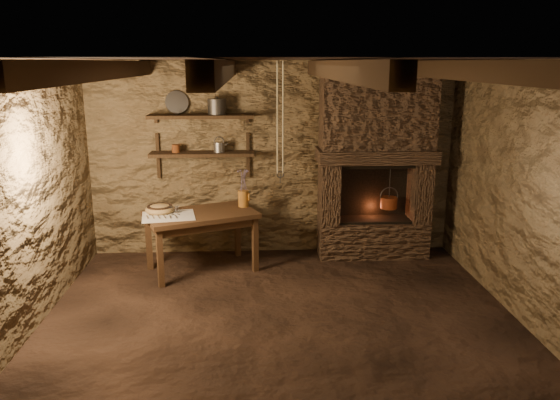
{
  "coord_description": "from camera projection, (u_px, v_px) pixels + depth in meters",
  "views": [
    {
      "loc": [
        -0.25,
        -4.7,
        2.38
      ],
      "look_at": [
        0.04,
        0.9,
        0.95
      ],
      "focal_mm": 35.0,
      "sensor_mm": 36.0,
      "label": 1
    }
  ],
  "objects": [
    {
      "name": "back_wall",
      "position": [
        272.0,
        159.0,
        6.79
      ],
      "size": [
        4.5,
        0.04,
        2.4
      ],
      "primitive_type": "cube",
      "color": "#4E3C24",
      "rests_on": "floor"
    },
    {
      "name": "beam_far_left",
      "position": [
        100.0,
        70.0,
        4.51
      ],
      "size": [
        0.14,
        3.95,
        0.16
      ],
      "primitive_type": "cube",
      "color": "black",
      "rests_on": "ceiling"
    },
    {
      "name": "hanging_ropes",
      "position": [
        280.0,
        118.0,
        5.73
      ],
      "size": [
        0.08,
        0.08,
        1.2
      ],
      "primitive_type": null,
      "color": "beige",
      "rests_on": "ceiling"
    },
    {
      "name": "wooden_bowl",
      "position": [
        160.0,
        209.0,
        6.23
      ],
      "size": [
        0.36,
        0.36,
        0.12
      ],
      "primitive_type": "ellipsoid",
      "rotation": [
        0.0,
        0.0,
        0.07
      ],
      "color": "#A78248",
      "rests_on": "work_table"
    },
    {
      "name": "iron_stockpot",
      "position": [
        217.0,
        108.0,
        6.44
      ],
      "size": [
        0.24,
        0.24,
        0.16
      ],
      "primitive_type": "cylinder",
      "rotation": [
        0.0,
        0.0,
        0.1
      ],
      "color": "#2C2A27",
      "rests_on": "shelf_upper"
    },
    {
      "name": "beam_far_right",
      "position": [
        456.0,
        70.0,
        4.66
      ],
      "size": [
        0.14,
        3.95,
        0.16
      ],
      "primitive_type": "cube",
      "color": "black",
      "rests_on": "ceiling"
    },
    {
      "name": "beam_mid_left",
      "position": [
        221.0,
        70.0,
        4.56
      ],
      "size": [
        0.14,
        3.95,
        0.16
      ],
      "primitive_type": "cube",
      "color": "black",
      "rests_on": "ceiling"
    },
    {
      "name": "drinking_glasses",
      "position": [
        171.0,
        210.0,
        6.19
      ],
      "size": [
        0.18,
        0.06,
        0.07
      ],
      "primitive_type": null,
      "color": "silver",
      "rests_on": "linen_cloth"
    },
    {
      "name": "stoneware_jug",
      "position": [
        243.0,
        191.0,
        6.46
      ],
      "size": [
        0.15,
        0.14,
        0.45
      ],
      "rotation": [
        0.0,
        0.0,
        -0.1
      ],
      "color": "#9A5C1D",
      "rests_on": "work_table"
    },
    {
      "name": "floor",
      "position": [
        281.0,
        321.0,
        5.15
      ],
      "size": [
        4.5,
        4.5,
        0.0
      ],
      "primitive_type": "plane",
      "color": "black",
      "rests_on": "ground"
    },
    {
      "name": "right_wall",
      "position": [
        527.0,
        195.0,
        4.97
      ],
      "size": [
        0.04,
        4.0,
        2.4
      ],
      "primitive_type": "cube",
      "color": "#4E3C24",
      "rests_on": "floor"
    },
    {
      "name": "linen_cloth",
      "position": [
        168.0,
        216.0,
        6.09
      ],
      "size": [
        0.64,
        0.55,
        0.01
      ],
      "primitive_type": "cube",
      "rotation": [
        0.0,
        0.0,
        0.17
      ],
      "color": "white",
      "rests_on": "work_table"
    },
    {
      "name": "left_wall",
      "position": [
        23.0,
        201.0,
        4.74
      ],
      "size": [
        0.04,
        4.0,
        2.4
      ],
      "primitive_type": "cube",
      "color": "#4E3C24",
      "rests_on": "floor"
    },
    {
      "name": "beam_mid_right",
      "position": [
        340.0,
        70.0,
        4.61
      ],
      "size": [
        0.14,
        3.95,
        0.16
      ],
      "primitive_type": "cube",
      "color": "black",
      "rests_on": "ceiling"
    },
    {
      "name": "work_table",
      "position": [
        202.0,
        239.0,
        6.32
      ],
      "size": [
        1.4,
        1.11,
        0.7
      ],
      "rotation": [
        0.0,
        0.0,
        0.38
      ],
      "color": "#382313",
      "rests_on": "floor"
    },
    {
      "name": "front_wall",
      "position": [
        301.0,
        288.0,
        2.92
      ],
      "size": [
        4.5,
        0.04,
        2.4
      ],
      "primitive_type": "cube",
      "color": "#4E3C24",
      "rests_on": "floor"
    },
    {
      "name": "ceiling",
      "position": [
        281.0,
        59.0,
        4.56
      ],
      "size": [
        4.5,
        4.0,
        0.04
      ],
      "primitive_type": "cube",
      "color": "black",
      "rests_on": "back_wall"
    },
    {
      "name": "shelf_lower",
      "position": [
        202.0,
        154.0,
        6.57
      ],
      "size": [
        1.25,
        0.3,
        0.04
      ],
      "primitive_type": "cube",
      "color": "black",
      "rests_on": "back_wall"
    },
    {
      "name": "red_pot",
      "position": [
        389.0,
        202.0,
        6.72
      ],
      "size": [
        0.24,
        0.24,
        0.54
      ],
      "rotation": [
        0.0,
        0.0,
        -0.23
      ],
      "color": "maroon",
      "rests_on": "hearth"
    },
    {
      "name": "hearth",
      "position": [
        376.0,
        159.0,
        6.63
      ],
      "size": [
        1.43,
        0.51,
        2.3
      ],
      "color": "#322319",
      "rests_on": "floor"
    },
    {
      "name": "pewter_cutlery_row",
      "position": [
        168.0,
        216.0,
        6.07
      ],
      "size": [
        0.5,
        0.26,
        0.01
      ],
      "primitive_type": null,
      "rotation": [
        0.0,
        0.0,
        0.17
      ],
      "color": "gray",
      "rests_on": "linen_cloth"
    },
    {
      "name": "rusty_tin",
      "position": [
        176.0,
        149.0,
        6.54
      ],
      "size": [
        0.1,
        0.1,
        0.09
      ],
      "primitive_type": "cylinder",
      "rotation": [
        0.0,
        0.0,
        0.08
      ],
      "color": "#522610",
      "rests_on": "shelf_lower"
    },
    {
      "name": "small_kettle",
      "position": [
        219.0,
        147.0,
        6.56
      ],
      "size": [
        0.21,
        0.19,
        0.19
      ],
      "primitive_type": null,
      "rotation": [
        0.0,
        0.0,
        -0.41
      ],
      "color": "gray",
      "rests_on": "shelf_lower"
    },
    {
      "name": "tin_pan",
      "position": [
        177.0,
        102.0,
        6.5
      ],
      "size": [
        0.3,
        0.19,
        0.27
      ],
      "primitive_type": "cylinder",
      "rotation": [
        1.26,
        0.0,
        0.25
      ],
      "color": "gray",
      "rests_on": "shelf_upper"
    },
    {
      "name": "shelf_upper",
      "position": [
        201.0,
        116.0,
        6.46
      ],
      "size": [
        1.25,
        0.3,
        0.04
      ],
      "primitive_type": "cube",
      "color": "black",
      "rests_on": "back_wall"
    }
  ]
}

